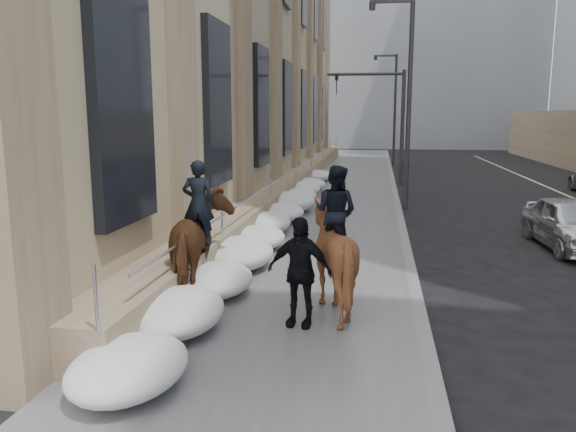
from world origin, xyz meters
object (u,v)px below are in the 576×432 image
object	(u,v)px
mounted_horse_right	(332,250)
car_silver	(571,223)
mounted_horse_left	(202,242)
pedestrian	(299,272)

from	to	relation	value
mounted_horse_right	car_silver	bearing A→B (deg)	-111.28
car_silver	mounted_horse_left	bearing A→B (deg)	-149.37
mounted_horse_right	mounted_horse_left	bearing A→B (deg)	13.76
mounted_horse_left	mounted_horse_right	bearing A→B (deg)	161.14
mounted_horse_left	pedestrian	world-z (taller)	mounted_horse_left
mounted_horse_right	pedestrian	world-z (taller)	mounted_horse_right
pedestrian	car_silver	bearing A→B (deg)	55.98
mounted_horse_left	mounted_horse_right	world-z (taller)	mounted_horse_left
mounted_horse_right	car_silver	world-z (taller)	mounted_horse_right
pedestrian	mounted_horse_right	bearing A→B (deg)	70.16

